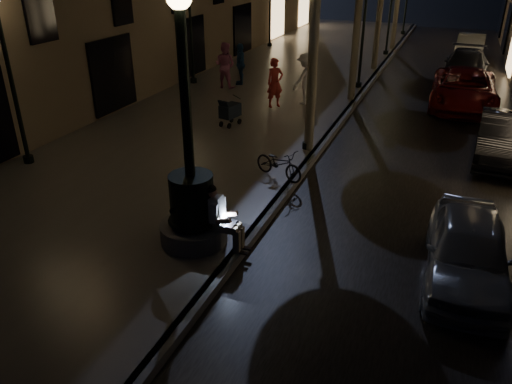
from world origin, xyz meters
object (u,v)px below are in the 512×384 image
at_px(pedestrian_pink, 225,65).
at_px(pedestrian_white, 306,79).
at_px(seated_man_laptop, 220,215).
at_px(pedestrian_red, 275,83).
at_px(fountain_lamppost, 192,197).
at_px(car_rear, 466,66).
at_px(car_third, 464,89).
at_px(stroller, 230,111).
at_px(car_second, 503,138).
at_px(car_front, 468,250).
at_px(lamp_curb_b, 365,14).
at_px(bicycle, 279,163).
at_px(lamp_left_b, 190,12).
at_px(lamp_curb_a, 312,47).
at_px(pedestrian_blue, 240,64).
at_px(car_fifth, 470,47).
at_px(lamp_left_a, 6,55).

xyz_separation_m(pedestrian_pink, pedestrian_white, (3.93, -1.08, 0.01)).
relative_size(seated_man_laptop, pedestrian_red, 0.74).
xyz_separation_m(fountain_lamppost, car_rear, (5.00, 17.82, -0.52)).
relative_size(car_third, car_rear, 1.09).
relative_size(stroller, car_second, 0.26).
bearing_deg(pedestrian_white, pedestrian_pink, -78.71).
relative_size(car_rear, pedestrian_pink, 2.48).
height_order(stroller, car_front, car_front).
bearing_deg(pedestrian_pink, stroller, 121.82).
relative_size(stroller, pedestrian_red, 0.57).
relative_size(pedestrian_red, pedestrian_white, 0.94).
distance_m(car_second, car_third, 5.44).
bearing_deg(lamp_curb_b, bicycle, -90.55).
relative_size(lamp_curb_b, lamp_left_b, 1.00).
relative_size(car_second, car_third, 0.78).
bearing_deg(car_second, pedestrian_white, 160.64).
xyz_separation_m(lamp_curb_a, pedestrian_red, (-2.42, 3.83, -2.11)).
distance_m(car_front, pedestrian_blue, 15.09).
distance_m(fountain_lamppost, pedestrian_blue, 13.29).
distance_m(car_fifth, bicycle, 20.16).
height_order(lamp_curb_b, pedestrian_red, lamp_curb_b).
bearing_deg(seated_man_laptop, pedestrian_pink, 114.28).
xyz_separation_m(car_third, pedestrian_blue, (-9.32, -0.54, 0.37)).
xyz_separation_m(seated_man_laptop, pedestrian_red, (-2.33, 9.83, 0.20)).
height_order(stroller, car_third, car_third).
xyz_separation_m(pedestrian_red, pedestrian_white, (0.95, 0.86, 0.05)).
xyz_separation_m(lamp_left_b, pedestrian_red, (4.68, -2.17, -2.11)).
bearing_deg(pedestrian_red, fountain_lamppost, -126.49).
distance_m(lamp_curb_b, pedestrian_red, 5.26).
bearing_deg(car_second, stroller, -172.21).
distance_m(lamp_curb_a, pedestrian_blue, 8.54).
distance_m(lamp_left_a, lamp_left_b, 10.00).
relative_size(lamp_left_a, car_third, 0.92).
relative_size(pedestrian_white, bicycle, 1.28).
bearing_deg(car_fifth, car_third, -87.95).
height_order(fountain_lamppost, car_second, fountain_lamppost).
relative_size(car_front, pedestrian_white, 1.91).
relative_size(seated_man_laptop, pedestrian_blue, 0.77).
height_order(lamp_left_a, car_rear, lamp_left_a).
height_order(seated_man_laptop, lamp_left_b, lamp_left_b).
relative_size(seated_man_laptop, lamp_curb_b, 0.29).
bearing_deg(car_third, lamp_curb_a, -122.38).
xyz_separation_m(car_third, bicycle, (-4.40, -9.44, -0.12)).
bearing_deg(lamp_curb_a, pedestrian_red, 122.28).
height_order(lamp_left_b, pedestrian_pink, lamp_left_b).
bearing_deg(car_second, lamp_curb_b, 134.76).
height_order(lamp_left_a, car_third, lamp_left_a).
bearing_deg(car_front, car_second, 80.85).
height_order(pedestrian_white, pedestrian_blue, pedestrian_white).
relative_size(fountain_lamppost, car_third, 1.00).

